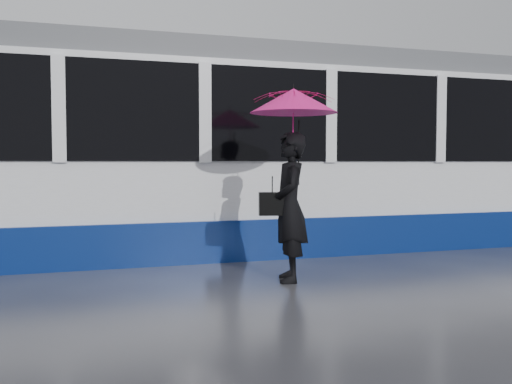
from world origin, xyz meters
name	(u,v)px	position (x,y,z in m)	size (l,w,h in m)	color
ground	(215,281)	(0.00, 0.00, 0.00)	(90.00, 90.00, 0.00)	#2B2B30
rails	(179,251)	(0.00, 2.50, 0.01)	(34.00, 1.51, 0.02)	#3F3D38
tram	(95,152)	(-1.33, 2.50, 1.64)	(26.00, 2.56, 3.35)	white
woman	(289,207)	(0.90, -0.25, 0.93)	(0.68, 0.44, 1.85)	black
umbrella	(293,118)	(0.95, -0.25, 2.03)	(1.32, 1.32, 1.25)	#DD125B
handbag	(272,204)	(0.68, -0.23, 0.97)	(0.36, 0.22, 0.47)	black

